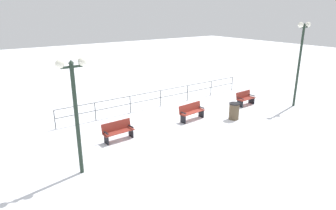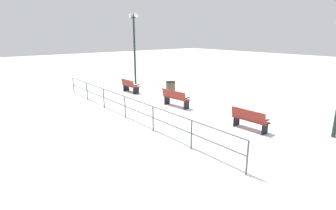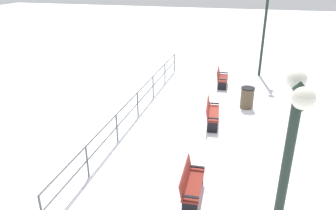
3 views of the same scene
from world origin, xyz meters
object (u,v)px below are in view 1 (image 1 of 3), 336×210
(bench_third, at_px, (245,98))
(trash_bin, at_px, (234,111))
(lamppost_middle, at_px, (301,50))
(bench_second, at_px, (192,111))
(lamppost_near, at_px, (75,98))
(bench_nearest, at_px, (118,131))

(bench_third, distance_m, trash_bin, 2.87)
(lamppost_middle, height_order, trash_bin, lamppost_middle)
(bench_second, bearing_deg, trash_bin, 51.42)
(bench_second, height_order, lamppost_middle, lamppost_middle)
(lamppost_near, height_order, lamppost_middle, lamppost_middle)
(lamppost_near, bearing_deg, lamppost_middle, 90.00)
(bench_nearest, height_order, bench_third, bench_nearest)
(lamppost_near, bearing_deg, trash_bin, 93.68)
(bench_nearest, height_order, lamppost_middle, lamppost_middle)
(lamppost_middle, bearing_deg, lamppost_near, -90.00)
(bench_second, distance_m, trash_bin, 2.38)
(bench_second, distance_m, lamppost_near, 7.61)
(lamppost_near, xyz_separation_m, lamppost_middle, (-0.00, 13.87, 0.59))
(bench_third, height_order, trash_bin, trash_bin)
(bench_third, xyz_separation_m, lamppost_near, (1.93, -11.47, 2.48))
(lamppost_near, bearing_deg, bench_nearest, 127.15)
(bench_nearest, xyz_separation_m, bench_third, (-0.08, 9.03, -0.01))
(bench_nearest, xyz_separation_m, trash_bin, (1.28, 6.50, 0.01))
(bench_nearest, bearing_deg, trash_bin, 76.78)
(bench_third, height_order, lamppost_middle, lamppost_middle)
(bench_third, bearing_deg, lamppost_near, -82.79)
(bench_nearest, bearing_deg, bench_second, 88.27)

